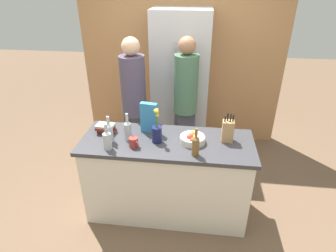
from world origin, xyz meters
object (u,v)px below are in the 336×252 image
Objects in this scene: coffee_mug at (134,142)px; bottle_oil at (196,145)px; person_in_blue at (185,99)px; flower_vase at (157,132)px; fruit_bowl at (192,139)px; knife_block at (228,131)px; bottle_vinegar at (107,139)px; bottle_water at (128,130)px; person_at_sink at (134,101)px; refrigerator at (180,84)px; book_stack at (106,128)px; bottle_wine at (109,132)px; cereal_box at (149,118)px.

coffee_mug is 0.40× the size of bottle_oil.
bottle_oil is 0.16× the size of person_in_blue.
flower_vase is at bearing 30.13° from coffee_mug.
knife_block is (0.33, 0.07, 0.07)m from fruit_bowl.
bottle_water reaches higher than bottle_vinegar.
person_at_sink is 1.00× the size of person_in_blue.
fruit_bowl is 2.28× the size of coffee_mug.
flower_vase is at bearing -94.68° from refrigerator.
person_at_sink is at bearing 131.02° from bottle_oil.
person_in_blue is (0.22, 0.83, 0.00)m from flower_vase.
fruit_bowl is 0.90m from book_stack.
fruit_bowl is 0.91× the size of bottle_oil.
knife_block is at bearing 43.88° from bottle_oil.
coffee_mug is 1.04m from person_in_blue.
coffee_mug is 0.27m from bottle_wine.
cereal_box is at bearing 159.82° from fruit_bowl.
person_in_blue reaches higher than fruit_bowl.
bottle_vinegar is at bearing -157.08° from flower_vase.
refrigerator is 10.02× the size of book_stack.
bottle_water is (0.27, -0.12, 0.06)m from book_stack.
bottle_water is (-0.08, 0.12, 0.07)m from coffee_mug.
flower_vase is 0.46m from bottle_wine.
bottle_oil is at bearing -15.79° from bottle_water.
bottle_oil is at bearing -136.12° from knife_block.
refrigerator is at bearing 68.42° from bottle_wine.
bottle_water is at bearing 16.45° from bottle_wine.
fruit_bowl is at bearing 14.70° from coffee_mug.
person_in_blue is (-0.16, 1.02, 0.01)m from bottle_oil.
bottle_wine is (-0.80, -0.08, 0.06)m from fruit_bowl.
flower_vase is 0.57m from book_stack.
cereal_box is 0.50m from bottle_vinegar.
bottle_wine is at bearing -172.47° from knife_block.
bottle_vinegar is (-0.23, -0.07, 0.06)m from coffee_mug.
fruit_bowl reaches higher than book_stack.
bottle_vinegar is (-0.43, -0.18, -0.01)m from flower_vase.
flower_vase is 0.47m from bottle_vinegar.
bottle_oil reaches higher than coffee_mug.
flower_vase reaches higher than bottle_oil.
cereal_box is 0.57m from person_at_sink.
refrigerator is 1.55m from bottle_wine.
bottle_wine is at bearing -144.83° from cereal_box.
bottle_oil reaches higher than book_stack.
person_in_blue is at bearing 98.78° from fruit_bowl.
bottle_vinegar is (-1.11, -0.28, -0.01)m from knife_block.
bottle_water is (-0.63, -0.03, 0.07)m from fruit_bowl.
cereal_box is at bearing -47.52° from person_at_sink.
flower_vase reaches higher than coffee_mug.
bottle_wine is (-0.57, -1.44, 0.00)m from refrigerator.
person_in_blue is (-0.12, 0.81, 0.07)m from fruit_bowl.
cereal_box is 0.34m from coffee_mug.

